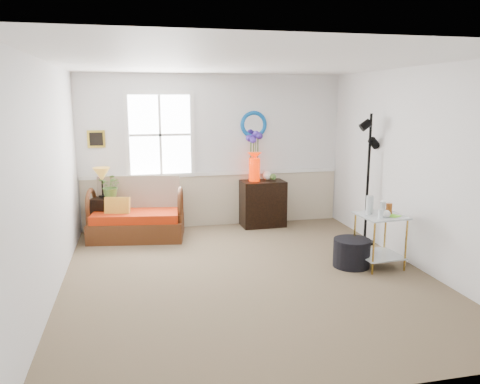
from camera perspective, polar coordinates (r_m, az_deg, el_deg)
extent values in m
cube|color=brown|center=(5.98, 0.95, -10.17)|extent=(4.50, 5.00, 0.01)
cube|color=white|center=(5.58, 1.04, 15.54)|extent=(4.50, 5.00, 0.01)
cube|color=silver|center=(8.06, -3.23, 4.97)|extent=(4.50, 0.01, 2.60)
cube|color=silver|center=(3.31, 11.32, -4.48)|extent=(4.50, 0.01, 2.60)
cube|color=silver|center=(5.55, -22.19, 1.26)|extent=(0.01, 5.00, 2.60)
cube|color=silver|center=(6.54, 20.55, 2.78)|extent=(0.01, 5.00, 2.60)
cube|color=#BCAC90|center=(8.18, -3.14, -0.98)|extent=(4.46, 0.02, 0.90)
cube|color=white|center=(8.08, -3.17, 2.27)|extent=(4.46, 0.04, 0.06)
cube|color=gold|center=(7.93, -17.12, 6.20)|extent=(0.28, 0.03, 0.28)
torus|color=#0364AE|center=(8.15, 1.66, 8.22)|extent=(0.47, 0.07, 0.47)
imported|color=#456B2E|center=(7.70, -15.41, 0.40)|extent=(0.52, 0.53, 0.31)
cylinder|color=black|center=(6.41, 13.44, -7.22)|extent=(0.49, 0.49, 0.37)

